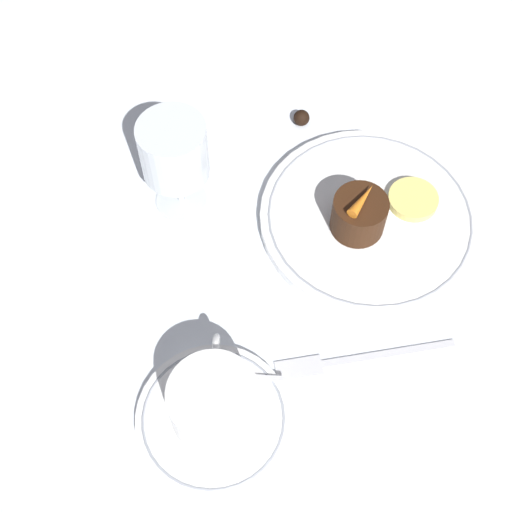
{
  "coord_description": "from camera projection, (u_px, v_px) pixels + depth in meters",
  "views": [
    {
      "loc": [
        -0.48,
        0.08,
        0.71
      ],
      "look_at": [
        -0.09,
        0.09,
        0.04
      ],
      "focal_mm": 50.0,
      "sensor_mm": 36.0,
      "label": 1
    }
  ],
  "objects": [
    {
      "name": "chocolate_truffle",
      "position": [
        301.0,
        118.0,
        0.91
      ],
      "size": [
        0.02,
        0.02,
        0.02
      ],
      "color": "black",
      "rests_on": "ground_plane"
    },
    {
      "name": "saucer",
      "position": [
        213.0,
        418.0,
        0.72
      ],
      "size": [
        0.16,
        0.16,
        0.01
      ],
      "color": "white",
      "rests_on": "ground_plane"
    },
    {
      "name": "wine_glass",
      "position": [
        174.0,
        154.0,
        0.78
      ],
      "size": [
        0.08,
        0.08,
        0.13
      ],
      "color": "silver",
      "rests_on": "ground_plane"
    },
    {
      "name": "ground_plane",
      "position": [
        330.0,
        207.0,
        0.86
      ],
      "size": [
        3.0,
        3.0,
        0.0
      ],
      "primitive_type": "plane",
      "color": "white"
    },
    {
      "name": "spoon",
      "position": [
        219.0,
        375.0,
        0.74
      ],
      "size": [
        0.02,
        0.11,
        0.0
      ],
      "color": "silver",
      "rests_on": "saucer"
    },
    {
      "name": "fork",
      "position": [
        346.0,
        360.0,
        0.76
      ],
      "size": [
        0.05,
        0.2,
        0.01
      ],
      "color": "silver",
      "rests_on": "ground_plane"
    },
    {
      "name": "coffee_cup",
      "position": [
        214.0,
        403.0,
        0.69
      ],
      "size": [
        0.12,
        0.09,
        0.06
      ],
      "color": "white",
      "rests_on": "saucer"
    },
    {
      "name": "dinner_plate",
      "position": [
        369.0,
        218.0,
        0.84
      ],
      "size": [
        0.26,
        0.26,
        0.01
      ],
      "color": "white",
      "rests_on": "ground_plane"
    },
    {
      "name": "pineapple_slice",
      "position": [
        413.0,
        201.0,
        0.84
      ],
      "size": [
        0.06,
        0.06,
        0.01
      ],
      "color": "#EFE075",
      "rests_on": "dinner_plate"
    },
    {
      "name": "dessert_cake",
      "position": [
        359.0,
        215.0,
        0.81
      ],
      "size": [
        0.06,
        0.06,
        0.05
      ],
      "color": "#381E0F",
      "rests_on": "dinner_plate"
    },
    {
      "name": "carrot_garnish",
      "position": [
        362.0,
        200.0,
        0.78
      ],
      "size": [
        0.05,
        0.04,
        0.01
      ],
      "color": "orange",
      "rests_on": "dessert_cake"
    }
  ]
}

